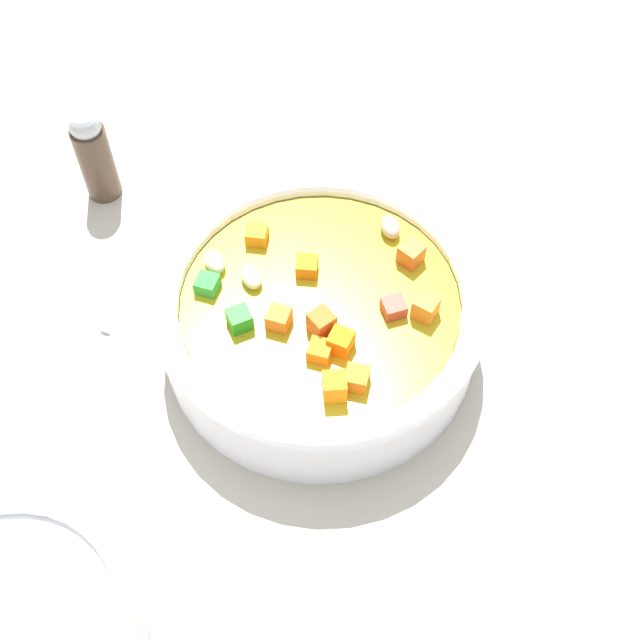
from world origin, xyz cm
name	(u,v)px	position (x,y,z in cm)	size (l,w,h in cm)	color
ground_plane	(320,349)	(0.00, 0.00, -1.00)	(140.00, 140.00, 2.00)	#BAB2A0
soup_bowl_main	(320,316)	(0.00, 0.01, 3.08)	(21.39, 21.39, 6.46)	white
spoon	(105,329)	(13.71, -5.74, 0.40)	(15.80, 19.12, 0.84)	silver
side_bowl_small	(4,637)	(22.46, 13.08, 2.32)	(14.69, 14.69, 4.47)	white
pepper_shaker	(94,154)	(11.09, -18.82, 4.04)	(2.61, 2.61, 8.10)	#4C3828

